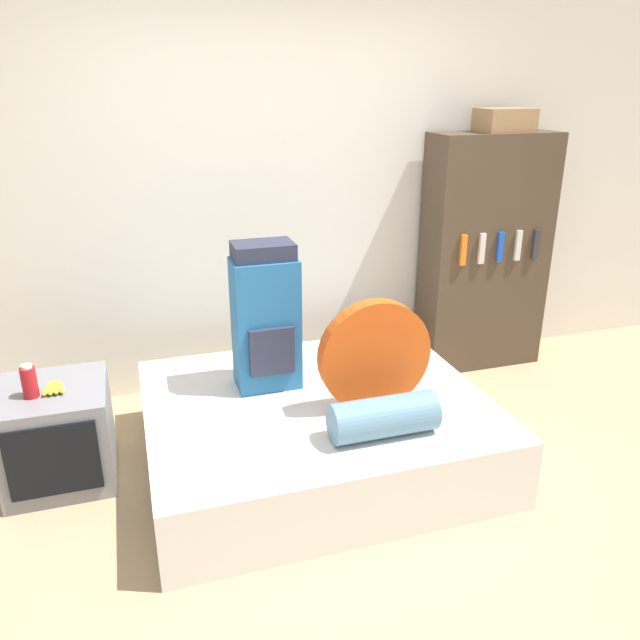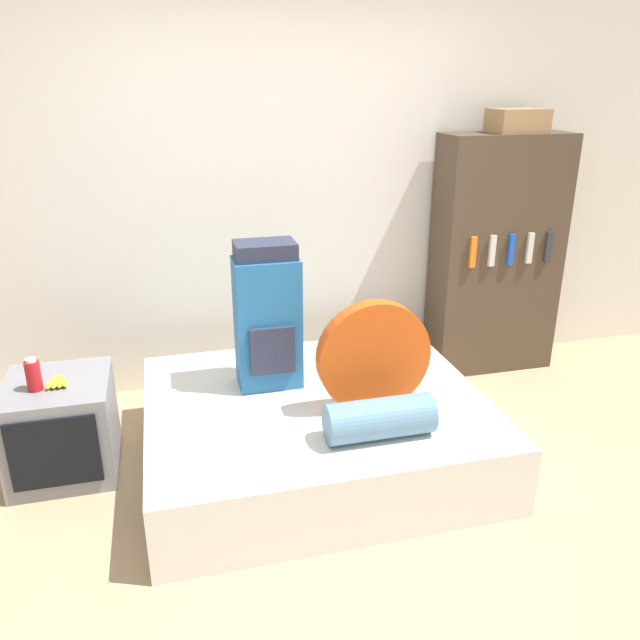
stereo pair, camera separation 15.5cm
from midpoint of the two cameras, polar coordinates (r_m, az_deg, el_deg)
name	(u,v)px [view 2 (the right image)]	position (r m, az deg, el deg)	size (l,w,h in m)	color
ground_plane	(361,524)	(3.15, 5.30, -18.13)	(16.00, 16.00, 0.00)	tan
wall_back	(285,193)	(4.17, -2.17, 11.56)	(8.00, 0.05, 2.60)	silver
bed	(316,428)	(3.50, 0.88, -9.86)	(1.80, 1.53, 0.38)	silver
backpack	(268,318)	(3.41, -3.52, 0.22)	(0.35, 0.27, 0.82)	#23669E
tent_bag	(374,356)	(3.19, 6.32, -3.35)	(0.59, 0.09, 0.59)	#D14C14
sleeping_roll	(380,419)	(3.03, 6.95, -8.95)	(0.52, 0.20, 0.20)	#5B849E
television	(62,427)	(3.61, -21.38, -9.09)	(0.53, 0.58, 0.52)	gray
canister	(33,375)	(3.42, -23.57, -4.65)	(0.07, 0.07, 0.17)	#B2191E
banana_bunch	(58,381)	(3.46, -21.66, -5.22)	(0.13, 0.16, 0.04)	yellow
bookshelf	(496,256)	(4.59, 16.75, 5.62)	(0.88, 0.36, 1.67)	#473828
cardboard_box	(517,121)	(4.47, 18.60, 16.89)	(0.35, 0.26, 0.15)	#99754C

